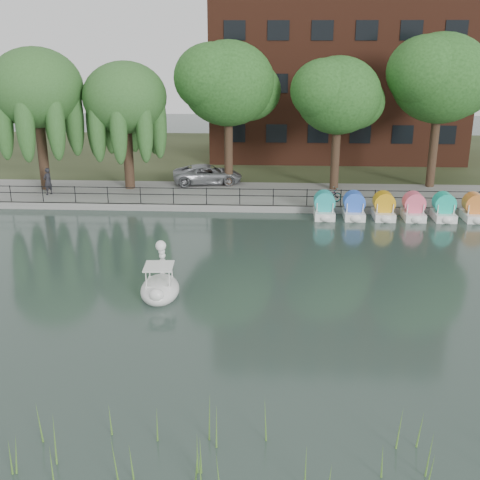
# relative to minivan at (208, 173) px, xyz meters

# --- Properties ---
(ground_plane) EXTENTS (120.00, 120.00, 0.00)m
(ground_plane) POSITION_rel_minivan_xyz_m (2.48, -18.48, -1.15)
(ground_plane) COLOR #3D5146
(promenade) EXTENTS (40.00, 6.00, 0.40)m
(promenade) POSITION_rel_minivan_xyz_m (2.48, -2.48, -0.95)
(promenade) COLOR gray
(promenade) RESTS_ON ground_plane
(kerb) EXTENTS (40.00, 0.25, 0.40)m
(kerb) POSITION_rel_minivan_xyz_m (2.48, -5.43, -0.95)
(kerb) COLOR gray
(kerb) RESTS_ON ground_plane
(land_strip) EXTENTS (60.00, 22.00, 0.36)m
(land_strip) POSITION_rel_minivan_xyz_m (2.48, 11.52, -0.97)
(land_strip) COLOR #47512D
(land_strip) RESTS_ON ground_plane
(railing) EXTENTS (32.00, 0.05, 1.00)m
(railing) POSITION_rel_minivan_xyz_m (2.48, -5.23, -0.00)
(railing) COLOR black
(railing) RESTS_ON promenade
(apartment_building) EXTENTS (20.00, 10.07, 18.00)m
(apartment_building) POSITION_rel_minivan_xyz_m (9.48, 11.49, 8.21)
(apartment_building) COLOR #4C1E16
(apartment_building) RESTS_ON land_strip
(willow_left) EXTENTS (5.88, 5.88, 9.01)m
(willow_left) POSITION_rel_minivan_xyz_m (-10.52, -1.98, 5.72)
(willow_left) COLOR #473323
(willow_left) RESTS_ON promenade
(willow_mid) EXTENTS (5.32, 5.32, 8.15)m
(willow_mid) POSITION_rel_minivan_xyz_m (-5.02, -1.48, 5.10)
(willow_mid) COLOR #473323
(willow_mid) RESTS_ON promenade
(broadleaf_center) EXTENTS (6.00, 6.00, 9.25)m
(broadleaf_center) POSITION_rel_minivan_xyz_m (1.48, -0.48, 5.91)
(broadleaf_center) COLOR #473323
(broadleaf_center) RESTS_ON promenade
(broadleaf_right) EXTENTS (5.40, 5.40, 8.32)m
(broadleaf_right) POSITION_rel_minivan_xyz_m (8.48, -0.98, 5.24)
(broadleaf_right) COLOR #473323
(broadleaf_right) RESTS_ON promenade
(broadleaf_far) EXTENTS (6.30, 6.30, 9.71)m
(broadleaf_far) POSITION_rel_minivan_xyz_m (14.98, 0.02, 6.25)
(broadleaf_far) COLOR #473323
(broadleaf_far) RESTS_ON promenade
(minivan) EXTENTS (3.46, 5.75, 1.49)m
(minivan) POSITION_rel_minivan_xyz_m (0.00, 0.00, 0.00)
(minivan) COLOR gray
(minivan) RESTS_ON promenade
(bicycle) EXTENTS (1.14, 1.82, 1.00)m
(bicycle) POSITION_rel_minivan_xyz_m (7.80, -4.50, -0.25)
(bicycle) COLOR gray
(bicycle) RESTS_ON promenade
(pedestrian) EXTENTS (0.76, 0.85, 1.98)m
(pedestrian) POSITION_rel_minivan_xyz_m (-9.79, -3.51, 0.24)
(pedestrian) COLOR black
(pedestrian) RESTS_ON promenade
(swan_boat) EXTENTS (1.70, 2.60, 2.09)m
(swan_boat) POSITION_rel_minivan_xyz_m (-0.08, -17.82, -0.69)
(swan_boat) COLOR white
(swan_boat) RESTS_ON ground_plane
(pedal_boat_row) EXTENTS (11.35, 1.70, 1.40)m
(pedal_boat_row) POSITION_rel_minivan_xyz_m (12.52, -6.35, -0.54)
(pedal_boat_row) COLOR white
(pedal_boat_row) RESTS_ON ground_plane
(reed_bank) EXTENTS (24.00, 2.40, 1.20)m
(reed_bank) POSITION_rel_minivan_xyz_m (4.48, -27.98, -0.55)
(reed_bank) COLOR #669938
(reed_bank) RESTS_ON ground_plane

